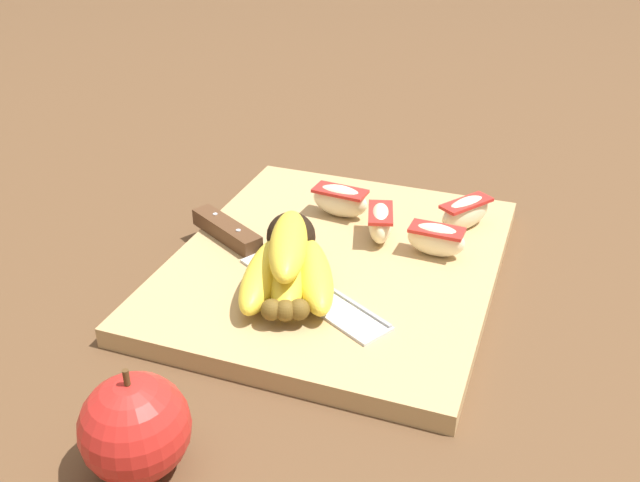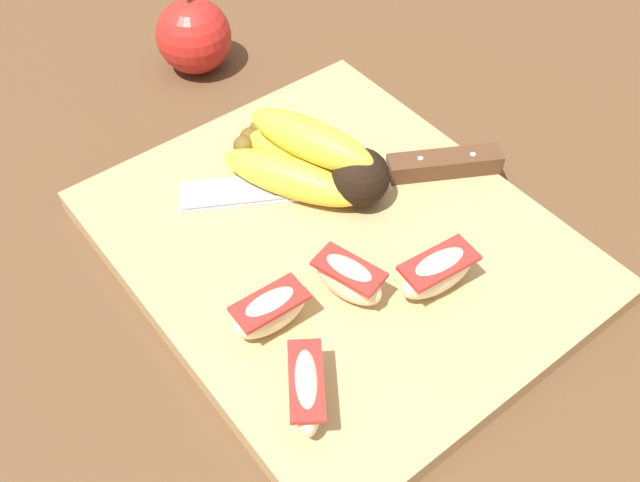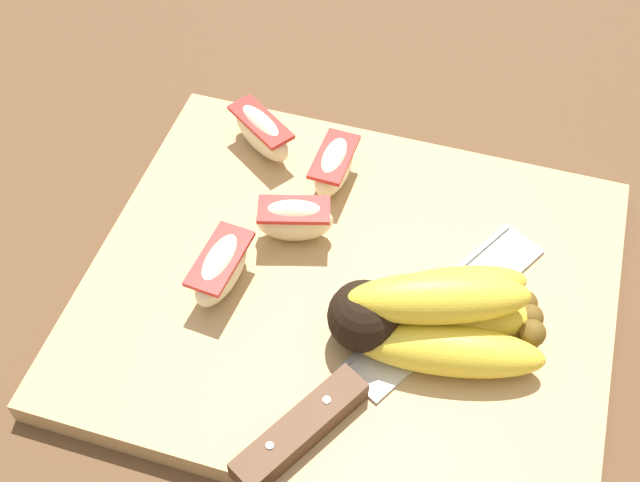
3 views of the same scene
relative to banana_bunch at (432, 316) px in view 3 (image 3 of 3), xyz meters
name	(u,v)px [view 3 (image 3 of 3)]	position (x,y,z in m)	size (l,w,h in m)	color
ground_plane	(337,289)	(-0.07, 0.03, -0.04)	(6.00, 6.00, 0.00)	brown
cutting_board	(349,293)	(-0.06, 0.03, -0.03)	(0.37, 0.32, 0.02)	tan
banana_bunch	(432,316)	(0.00, 0.00, 0.00)	(0.15, 0.11, 0.06)	black
chefs_knife	(355,383)	(-0.04, -0.05, -0.02)	(0.16, 0.26, 0.02)	silver
apple_wedge_near	(261,132)	(-0.17, 0.14, 0.00)	(0.07, 0.06, 0.04)	beige
apple_wedge_middle	(294,220)	(-0.11, 0.06, 0.00)	(0.06, 0.04, 0.04)	beige
apple_wedge_far	(334,166)	(-0.10, 0.12, -0.01)	(0.03, 0.06, 0.03)	beige
apple_wedge_extra	(221,268)	(-0.15, 0.00, 0.00)	(0.03, 0.07, 0.04)	beige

